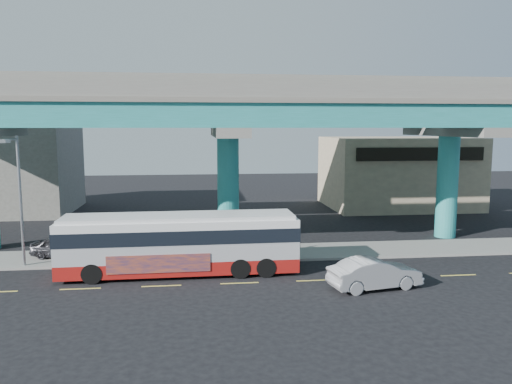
{
  "coord_description": "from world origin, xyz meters",
  "views": [
    {
      "loc": [
        -2.04,
        -25.26,
        8.06
      ],
      "look_at": [
        1.36,
        4.0,
        4.2
      ],
      "focal_mm": 35.0,
      "sensor_mm": 36.0,
      "label": 1
    }
  ],
  "objects": [
    {
      "name": "stop_sign",
      "position": [
        1.18,
        4.18,
        1.88
      ],
      "size": [
        0.51,
        0.55,
        2.41
      ],
      "rotation": [
        0.0,
        0.0,
        0.44
      ],
      "color": "gray",
      "rests_on": "sidewalk"
    },
    {
      "name": "ground",
      "position": [
        0.0,
        0.0,
        0.0
      ],
      "size": [
        120.0,
        120.0,
        0.0
      ],
      "primitive_type": "plane",
      "color": "black",
      "rests_on": "ground"
    },
    {
      "name": "viaduct",
      "position": [
        -0.0,
        9.11,
        9.14
      ],
      "size": [
        52.0,
        12.4,
        11.7
      ],
      "color": "#207A71",
      "rests_on": "ground"
    },
    {
      "name": "street_lamp",
      "position": [
        -12.07,
        3.45,
        4.99
      ],
      "size": [
        0.5,
        2.44,
        7.42
      ],
      "color": "gray",
      "rests_on": "sidewalk"
    },
    {
      "name": "building_beige",
      "position": [
        18.0,
        22.98,
        3.51
      ],
      "size": [
        14.0,
        10.23,
        7.0
      ],
      "color": "#C3AF8B",
      "rests_on": "ground"
    },
    {
      "name": "building_concrete",
      "position": [
        -20.0,
        24.0,
        4.5
      ],
      "size": [
        12.0,
        10.0,
        9.0
      ],
      "primitive_type": "cube",
      "color": "gray",
      "rests_on": "ground"
    },
    {
      "name": "lane_markings",
      "position": [
        -0.0,
        -0.3,
        0.01
      ],
      "size": [
        58.0,
        0.12,
        0.01
      ],
      "color": "#D8C64C",
      "rests_on": "ground"
    },
    {
      "name": "parked_car",
      "position": [
        -10.35,
        5.55,
        0.78
      ],
      "size": [
        3.13,
        4.36,
        1.26
      ],
      "primitive_type": "imported",
      "rotation": [
        0.0,
        0.0,
        1.34
      ],
      "color": "#302F34",
      "rests_on": "sidewalk"
    },
    {
      "name": "sidewalk",
      "position": [
        0.0,
        5.5,
        0.07
      ],
      "size": [
        70.0,
        4.0,
        0.15
      ],
      "primitive_type": "cube",
      "color": "gray",
      "rests_on": "ground"
    },
    {
      "name": "transit_bus",
      "position": [
        -3.09,
        1.75,
        1.82
      ],
      "size": [
        12.95,
        2.93,
        3.31
      ],
      "rotation": [
        0.0,
        0.0,
        0.01
      ],
      "color": "maroon",
      "rests_on": "ground"
    },
    {
      "name": "sedan",
      "position": [
        6.67,
        -1.89,
        0.77
      ],
      "size": [
        3.34,
        5.28,
        1.54
      ],
      "primitive_type": "imported",
      "rotation": [
        0.0,
        0.0,
        1.76
      ],
      "color": "#A7A8AC",
      "rests_on": "ground"
    }
  ]
}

